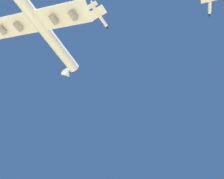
{
  "coord_description": "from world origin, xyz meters",
  "views": [
    {
      "loc": [
        -33.67,
        61.08,
        3.28
      ],
      "look_at": [
        19.45,
        35.08,
        66.21
      ],
      "focal_mm": 37.67,
      "sensor_mm": 36.0,
      "label": 1
    }
  ],
  "objects": [
    {
      "name": "carrier_jet",
      "position": [
        36.32,
        70.37,
        118.6
      ],
      "size": [
        62.96,
        59.57,
        21.78
      ],
      "rotation": [
        0.18,
        0.0,
        -0.74
      ],
      "color": "white"
    },
    {
      "name": "chase_jet_lead",
      "position": [
        -14.61,
        2.88,
        107.3
      ],
      "size": [
        13.45,
        12.15,
        4.0
      ],
      "rotation": [
        0.0,
        0.0,
        -0.71
      ],
      "color": "silver"
    },
    {
      "name": "chase_jet_right_wing",
      "position": [
        13.41,
        44.69,
        106.3
      ],
      "size": [
        10.7,
        14.35,
        4.0
      ],
      "rotation": [
        0.0,
        0.0,
        -1.0
      ],
      "color": "silver"
    }
  ]
}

